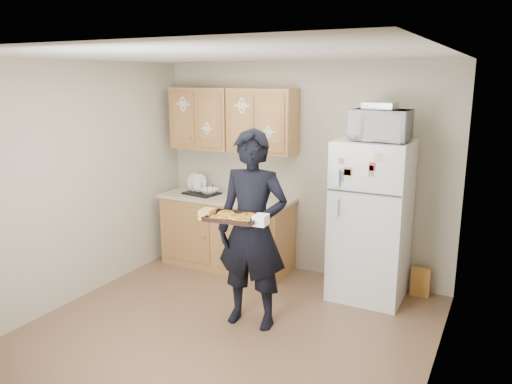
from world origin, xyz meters
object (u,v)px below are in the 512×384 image
(person, at_px, (252,230))
(baking_tray, at_px, (233,218))
(dish_rack, at_px, (202,188))
(microwave, at_px, (380,125))
(refrigerator, at_px, (371,220))

(person, xyz_separation_m, baking_tray, (-0.03, -0.30, 0.19))
(baking_tray, relative_size, dish_rack, 1.10)
(microwave, bearing_deg, person, -128.50)
(refrigerator, bearing_deg, microwave, -41.05)
(refrigerator, height_order, person, person)
(person, bearing_deg, refrigerator, 48.16)
(baking_tray, height_order, dish_rack, baking_tray)
(refrigerator, height_order, dish_rack, refrigerator)
(person, bearing_deg, dish_rack, 133.24)
(baking_tray, bearing_deg, dish_rack, 125.96)
(microwave, distance_m, dish_rack, 2.37)
(dish_rack, bearing_deg, microwave, -1.73)
(microwave, bearing_deg, baking_tray, -122.76)
(refrigerator, xyz_separation_m, person, (-0.82, -1.13, 0.09))
(dish_rack, bearing_deg, person, -40.97)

